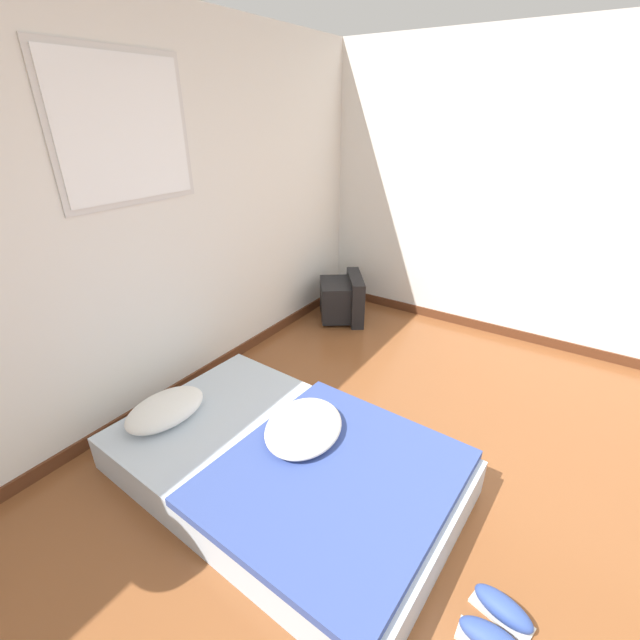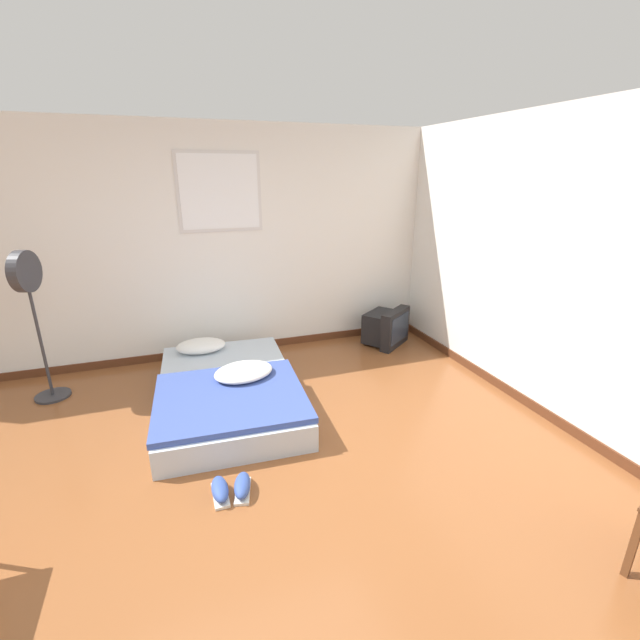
{
  "view_description": "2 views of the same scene",
  "coord_description": "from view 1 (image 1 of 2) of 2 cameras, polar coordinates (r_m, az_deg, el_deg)",
  "views": [
    {
      "loc": [
        -1.51,
        0.16,
        1.98
      ],
      "look_at": [
        1.03,
        1.85,
        0.48
      ],
      "focal_mm": 24.0,
      "sensor_mm": 36.0,
      "label": 1
    },
    {
      "loc": [
        -0.44,
        -2.31,
        2.08
      ],
      "look_at": [
        1.0,
        1.85,
        0.55
      ],
      "focal_mm": 24.0,
      "sensor_mm": 36.0,
      "label": 2
    }
  ],
  "objects": [
    {
      "name": "wall_right",
      "position": [
        4.17,
        36.11,
        11.72
      ],
      "size": [
        0.08,
        7.62,
        2.6
      ],
      "color": "white",
      "rests_on": "ground_plane"
    },
    {
      "name": "wall_back",
      "position": [
        2.98,
        -24.72,
        10.49
      ],
      "size": [
        7.53,
        0.08,
        2.6
      ],
      "color": "white",
      "rests_on": "ground_plane"
    },
    {
      "name": "crt_tv",
      "position": [
        4.45,
        3.1,
        2.87
      ],
      "size": [
        0.66,
        0.64,
        0.47
      ],
      "color": "black",
      "rests_on": "ground_plane"
    },
    {
      "name": "ground_plane",
      "position": [
        2.5,
        26.82,
        -30.31
      ],
      "size": [
        20.0,
        20.0,
        0.0
      ],
      "primitive_type": "plane",
      "color": "brown"
    },
    {
      "name": "sneaker_pair",
      "position": [
        2.32,
        22.53,
        -33.32
      ],
      "size": [
        0.29,
        0.28,
        0.1
      ],
      "color": "silver",
      "rests_on": "ground_plane"
    },
    {
      "name": "mattress_bed",
      "position": [
        2.62,
        -4.99,
        -18.4
      ],
      "size": [
        1.34,
        2.03,
        0.38
      ],
      "color": "silver",
      "rests_on": "ground_plane"
    }
  ]
}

